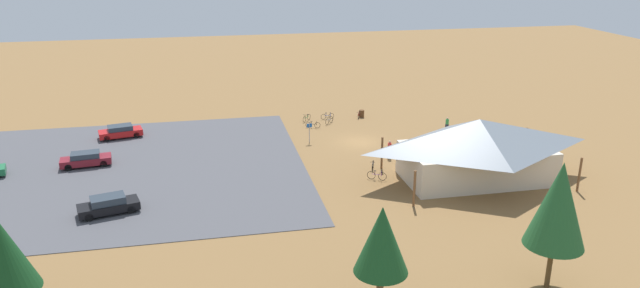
{
  "coord_description": "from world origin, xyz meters",
  "views": [
    {
      "loc": [
        15.96,
        56.47,
        19.93
      ],
      "look_at": [
        4.94,
        3.14,
        1.2
      ],
      "focal_mm": 32.66,
      "sensor_mm": 36.0,
      "label": 1
    }
  ],
  "objects_px": {
    "bicycle_white_yard_center": "(329,120)",
    "bicycle_black_edge_north": "(313,125)",
    "pine_far_west": "(558,205)",
    "visitor_near_lot": "(389,149)",
    "car_red_end_stall": "(120,131)",
    "bicycle_purple_near_porch": "(377,176)",
    "bicycle_green_trailside": "(307,118)",
    "pine_west": "(0,253)",
    "bicycle_blue_back_row": "(327,116)",
    "visitor_at_bikes": "(534,147)",
    "bike_pavilion": "(477,146)",
    "bicycle_silver_lone_west": "(373,165)",
    "bicycle_red_yard_left": "(359,115)",
    "visitor_by_pavilion": "(447,124)",
    "lot_sign": "(309,130)",
    "car_black_front_row": "(108,205)",
    "pine_center": "(382,240)",
    "car_maroon_far_end": "(86,159)",
    "trash_bin": "(362,114)"
  },
  "relations": [
    {
      "from": "bicycle_silver_lone_west",
      "to": "bicycle_black_edge_north",
      "type": "relative_size",
      "value": 0.96
    },
    {
      "from": "bicycle_silver_lone_west",
      "to": "bicycle_white_yard_center",
      "type": "distance_m",
      "value": 15.06
    },
    {
      "from": "bicycle_blue_back_row",
      "to": "bicycle_green_trailside",
      "type": "xyz_separation_m",
      "value": [
        2.6,
        0.31,
        0.02
      ]
    },
    {
      "from": "trash_bin",
      "to": "bicycle_silver_lone_west",
      "type": "distance_m",
      "value": 17.26
    },
    {
      "from": "pine_far_west",
      "to": "bicycle_green_trailside",
      "type": "xyz_separation_m",
      "value": [
        8.04,
        -37.82,
        -5.14
      ]
    },
    {
      "from": "bicycle_purple_near_porch",
      "to": "bicycle_green_trailside",
      "type": "xyz_separation_m",
      "value": [
        2.84,
        -19.22,
        -0.02
      ]
    },
    {
      "from": "car_red_end_stall",
      "to": "bicycle_purple_near_porch",
      "type": "bearing_deg",
      "value": 144.32
    },
    {
      "from": "bike_pavilion",
      "to": "car_black_front_row",
      "type": "distance_m",
      "value": 31.21
    },
    {
      "from": "car_black_front_row",
      "to": "lot_sign",
      "type": "bearing_deg",
      "value": -143.37
    },
    {
      "from": "bicycle_white_yard_center",
      "to": "bicycle_black_edge_north",
      "type": "height_order",
      "value": "bicycle_white_yard_center"
    },
    {
      "from": "bicycle_blue_back_row",
      "to": "bicycle_white_yard_center",
      "type": "relative_size",
      "value": 1.28
    },
    {
      "from": "bicycle_blue_back_row",
      "to": "bicycle_green_trailside",
      "type": "relative_size",
      "value": 1.16
    },
    {
      "from": "lot_sign",
      "to": "pine_far_west",
      "type": "relative_size",
      "value": 0.27
    },
    {
      "from": "lot_sign",
      "to": "bicycle_blue_back_row",
      "type": "height_order",
      "value": "lot_sign"
    },
    {
      "from": "pine_far_west",
      "to": "bicycle_blue_back_row",
      "type": "distance_m",
      "value": 38.87
    },
    {
      "from": "visitor_by_pavilion",
      "to": "bicycle_blue_back_row",
      "type": "bearing_deg",
      "value": -31.15
    },
    {
      "from": "bicycle_red_yard_left",
      "to": "bicycle_purple_near_porch",
      "type": "bearing_deg",
      "value": 79.38
    },
    {
      "from": "bicycle_green_trailside",
      "to": "bike_pavilion",
      "type": "bearing_deg",
      "value": 118.77
    },
    {
      "from": "pine_far_west",
      "to": "visitor_near_lot",
      "type": "distance_m",
      "value": 24.25
    },
    {
      "from": "bicycle_purple_near_porch",
      "to": "visitor_by_pavilion",
      "type": "height_order",
      "value": "visitor_by_pavilion"
    },
    {
      "from": "trash_bin",
      "to": "bicycle_white_yard_center",
      "type": "height_order",
      "value": "trash_bin"
    },
    {
      "from": "pine_far_west",
      "to": "bicycle_silver_lone_west",
      "type": "bearing_deg",
      "value": -77.22
    },
    {
      "from": "car_red_end_stall",
      "to": "visitor_by_pavilion",
      "type": "height_order",
      "value": "visitor_by_pavilion"
    },
    {
      "from": "pine_west",
      "to": "bicycle_purple_near_porch",
      "type": "relative_size",
      "value": 4.29
    },
    {
      "from": "pine_far_west",
      "to": "car_maroon_far_end",
      "type": "xyz_separation_m",
      "value": [
        31.18,
        -27.32,
        -4.8
      ]
    },
    {
      "from": "pine_far_west",
      "to": "bicycle_red_yard_left",
      "type": "xyz_separation_m",
      "value": [
        1.58,
        -37.92,
        -5.16
      ]
    },
    {
      "from": "bicycle_blue_back_row",
      "to": "visitor_near_lot",
      "type": "relative_size",
      "value": 0.92
    },
    {
      "from": "bike_pavilion",
      "to": "visitor_by_pavilion",
      "type": "xyz_separation_m",
      "value": [
        -3.3,
        -13.82,
        -2.28
      ]
    },
    {
      "from": "pine_west",
      "to": "bicycle_green_trailside",
      "type": "distance_m",
      "value": 42.22
    },
    {
      "from": "lot_sign",
      "to": "visitor_by_pavilion",
      "type": "bearing_deg",
      "value": -176.94
    },
    {
      "from": "pine_center",
      "to": "bicycle_red_yard_left",
      "type": "height_order",
      "value": "pine_center"
    },
    {
      "from": "bike_pavilion",
      "to": "trash_bin",
      "type": "distance_m",
      "value": 21.77
    },
    {
      "from": "pine_west",
      "to": "visitor_at_bikes",
      "type": "height_order",
      "value": "pine_west"
    },
    {
      "from": "pine_west",
      "to": "bicycle_silver_lone_west",
      "type": "bearing_deg",
      "value": -144.71
    },
    {
      "from": "bicycle_white_yard_center",
      "to": "bicycle_green_trailside",
      "type": "relative_size",
      "value": 0.91
    },
    {
      "from": "bicycle_white_yard_center",
      "to": "pine_far_west",
      "type": "bearing_deg",
      "value": 98.85
    },
    {
      "from": "bicycle_silver_lone_west",
      "to": "car_black_front_row",
      "type": "relative_size",
      "value": 0.32
    },
    {
      "from": "pine_center",
      "to": "car_red_end_stall",
      "type": "bearing_deg",
      "value": -63.35
    },
    {
      "from": "pine_center",
      "to": "bicycle_green_trailside",
      "type": "distance_m",
      "value": 38.57
    },
    {
      "from": "pine_far_west",
      "to": "bicycle_black_edge_north",
      "type": "bearing_deg",
      "value": -77.4
    },
    {
      "from": "visitor_near_lot",
      "to": "pine_center",
      "type": "bearing_deg",
      "value": 70.61
    },
    {
      "from": "pine_center",
      "to": "visitor_by_pavilion",
      "type": "xyz_separation_m",
      "value": [
        -17.58,
        -31.2,
        -3.76
      ]
    },
    {
      "from": "visitor_at_bikes",
      "to": "bicycle_purple_near_porch",
      "type": "bearing_deg",
      "value": 9.7
    },
    {
      "from": "pine_center",
      "to": "bicycle_black_edge_north",
      "type": "xyz_separation_m",
      "value": [
        -3.04,
        -35.41,
        -4.25
      ]
    },
    {
      "from": "bicycle_red_yard_left",
      "to": "visitor_by_pavilion",
      "type": "distance_m",
      "value": 10.95
    },
    {
      "from": "bicycle_silver_lone_west",
      "to": "visitor_by_pavilion",
      "type": "relative_size",
      "value": 0.96
    },
    {
      "from": "bicycle_silver_lone_west",
      "to": "car_red_end_stall",
      "type": "distance_m",
      "value": 28.16
    },
    {
      "from": "bicycle_silver_lone_west",
      "to": "car_red_end_stall",
      "type": "bearing_deg",
      "value": -30.91
    },
    {
      "from": "car_maroon_far_end",
      "to": "car_black_front_row",
      "type": "bearing_deg",
      "value": 107.34
    },
    {
      "from": "bicycle_purple_near_porch",
      "to": "car_red_end_stall",
      "type": "distance_m",
      "value": 29.26
    }
  ]
}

